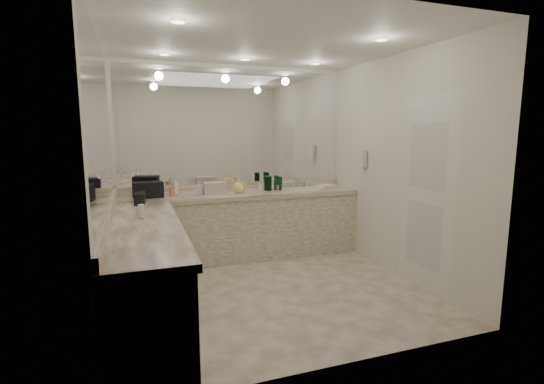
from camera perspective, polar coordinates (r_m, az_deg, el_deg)
name	(u,v)px	position (r m, az deg, el deg)	size (l,w,h in m)	color
floor	(270,289)	(4.44, -0.24, -13.91)	(3.20, 3.20, 0.00)	beige
ceiling	(270,41)	(4.19, -0.27, 20.99)	(3.20, 3.20, 0.00)	white
wall_back	(235,161)	(5.55, -5.34, 4.50)	(3.20, 0.02, 2.60)	silver
wall_left	(105,177)	(3.90, -23.07, 1.97)	(0.02, 3.00, 2.60)	silver
wall_right	(398,167)	(4.88, 17.84, 3.51)	(0.02, 3.00, 2.60)	silver
vanity_back_base	(242,227)	(5.40, -4.43, -5.07)	(3.20, 0.60, 0.84)	silver
vanity_back_top	(241,195)	(5.30, -4.46, -0.38)	(3.20, 0.64, 0.06)	#EDDFC7
vanity_left_base	(145,277)	(3.80, -17.92, -11.59)	(0.60, 2.40, 0.84)	silver
vanity_left_top	(144,228)	(3.67, -18.10, -4.98)	(0.64, 2.42, 0.06)	#EDDFC7
backsplash_back	(236,186)	(5.57, -5.24, 0.89)	(3.20, 0.04, 0.10)	#EDDFC7
backsplash_left	(110,215)	(3.95, -22.47, -3.05)	(0.04, 3.00, 0.10)	#EDDFC7
mirror_back	(235,127)	(5.52, -5.38, 9.41)	(3.12, 0.01, 1.55)	white
mirror_left	(103,125)	(3.88, -23.32, 8.96)	(0.01, 2.92, 1.55)	white
sink	(306,189)	(5.62, 4.90, 0.41)	(0.44, 0.44, 0.03)	white
faucet	(300,182)	(5.80, 4.06, 1.43)	(0.24, 0.16, 0.14)	silver
wall_phone	(363,159)	(5.42, 13.01, 4.73)	(0.06, 0.10, 0.24)	white
door	(426,194)	(4.51, 21.37, -0.28)	(0.02, 0.82, 2.10)	white
black_toiletry_bag	(148,190)	(5.08, -17.51, 0.28)	(0.34, 0.21, 0.19)	black
black_bag_spill	(140,198)	(4.69, -18.60, -0.86)	(0.11, 0.24, 0.13)	black
cream_cosmetic_case	(215,188)	(5.17, -8.29, 0.59)	(0.29, 0.18, 0.17)	beige
hand_towel	(327,186)	(5.76, 7.96, 0.82)	(0.26, 0.17, 0.04)	white
lotion_left	(141,212)	(3.91, -18.41, -2.73)	(0.05, 0.05, 0.13)	white
soap_bottle_a	(175,186)	(5.19, -13.84, 0.78)	(0.09, 0.09, 0.23)	silver
soap_bottle_b	(199,187)	(5.16, -10.58, 0.65)	(0.08, 0.09, 0.19)	silver
soap_bottle_c	(238,186)	(5.25, -4.90, 0.93)	(0.15, 0.15, 0.19)	#FFED84
green_bottle_0	(280,183)	(5.48, 1.15, 1.27)	(0.06, 0.06, 0.19)	#0E5527
green_bottle_1	(267,183)	(5.46, -0.79, 1.29)	(0.07, 0.07, 0.20)	#0E5527
green_bottle_2	(276,183)	(5.50, 0.61, 1.36)	(0.06, 0.06, 0.20)	#0E5527
green_bottle_3	(267,183)	(5.47, -0.78, 1.24)	(0.07, 0.07, 0.19)	#0E5527
green_bottle_4	(269,184)	(5.41, -0.43, 1.23)	(0.07, 0.07, 0.20)	#0E5527
amenity_bottle_0	(278,188)	(5.48, 0.89, 0.65)	(0.05, 0.05, 0.07)	#9966B2
amenity_bottle_1	(244,186)	(5.38, -4.13, 0.84)	(0.05, 0.05, 0.14)	#F2D84C
amenity_bottle_2	(261,187)	(5.37, -1.66, 0.68)	(0.06, 0.06, 0.11)	silver
amenity_bottle_3	(164,194)	(5.12, -15.43, -0.31)	(0.05, 0.05, 0.06)	white
amenity_bottle_4	(224,188)	(5.24, -6.92, 0.55)	(0.05, 0.05, 0.14)	white
amenity_bottle_5	(171,192)	(5.12, -14.35, 0.04)	(0.05, 0.05, 0.12)	#E57F66
amenity_bottle_6	(280,187)	(5.51, 1.15, 0.70)	(0.06, 0.06, 0.07)	white
amenity_bottle_7	(212,190)	(5.22, -8.65, 0.26)	(0.04, 0.04, 0.09)	#E57F66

